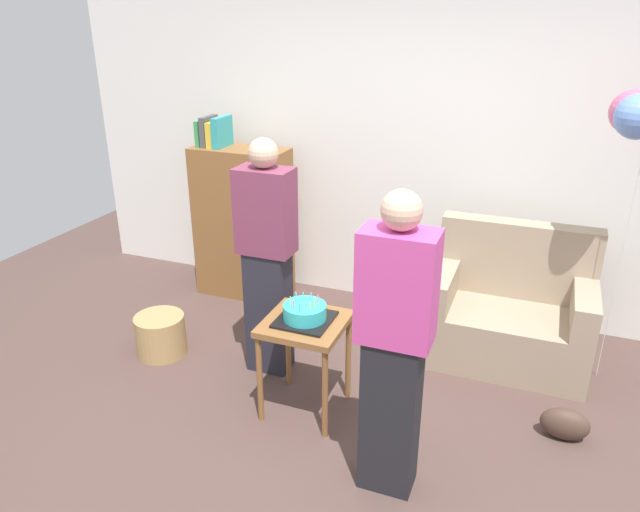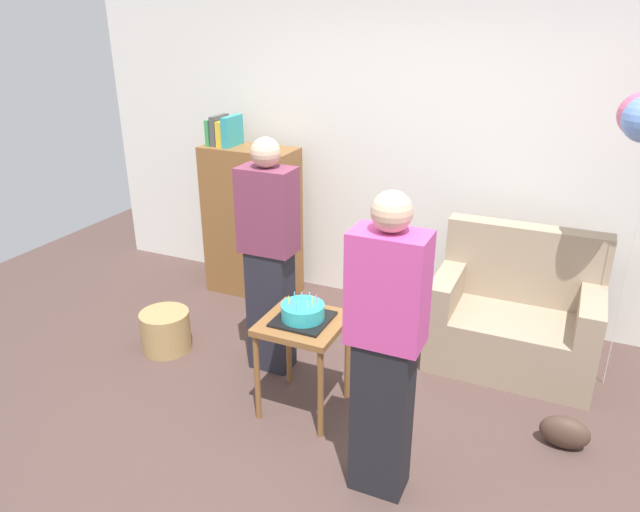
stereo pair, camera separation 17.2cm
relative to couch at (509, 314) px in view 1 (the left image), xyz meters
The scene contains 10 objects.
ground_plane 1.70m from the couch, 122.10° to the right, with size 8.00×8.00×0.00m, color #4C3833.
wall_back 1.49m from the couch, 144.35° to the left, with size 6.00×0.10×2.70m, color silver.
couch is the anchor object (origin of this frame).
bookshelf 2.30m from the couch, behind, with size 0.80×0.36×1.54m.
side_table 1.58m from the couch, 135.31° to the right, with size 0.48×0.48×0.63m.
birthday_cake 1.61m from the couch, 135.31° to the right, with size 0.32×0.32×0.17m.
person_blowing_candles 1.78m from the couch, 153.56° to the right, with size 0.36×0.22×1.63m.
person_holding_cake 1.68m from the couch, 106.73° to the right, with size 0.36×0.22×1.63m.
wicker_basket 2.52m from the couch, 159.33° to the right, with size 0.36×0.36×0.30m, color #A88451.
handbag 0.95m from the couch, 63.17° to the right, with size 0.28×0.14×0.20m, color #473328.
Camera 1 is at (0.99, -2.57, 2.36)m, focal length 33.36 mm.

